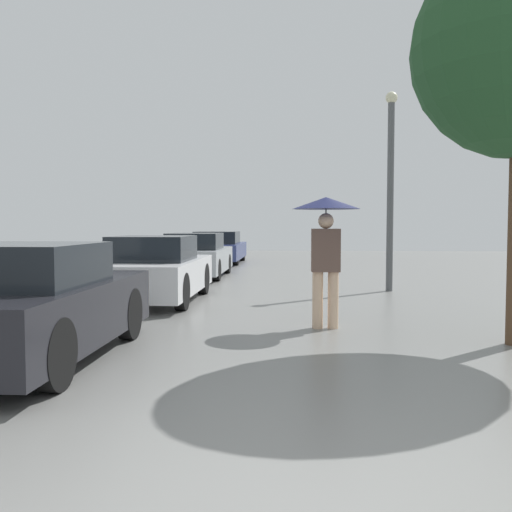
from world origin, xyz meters
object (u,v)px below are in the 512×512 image
object	(u,v)px
parked_car_third	(196,256)
parked_car_farthest	(218,248)
parked_car_second	(156,271)
street_lamp	(390,181)
parked_car_nearest	(32,305)
pedestrian	(326,228)

from	to	relation	value
parked_car_third	parked_car_farthest	distance (m)	5.94
parked_car_second	street_lamp	xyz separation A→B (m)	(4.89, 2.03, 1.89)
parked_car_nearest	parked_car_second	distance (m)	4.92
parked_car_third	pedestrian	bearing A→B (deg)	-67.65
street_lamp	parked_car_second	bearing A→B (deg)	-157.46
parked_car_farthest	parked_car_second	bearing A→B (deg)	-88.74
parked_car_nearest	parked_car_second	world-z (taller)	parked_car_nearest
parked_car_second	parked_car_farthest	size ratio (longest dim) A/B	0.88
parked_car_farthest	pedestrian	bearing A→B (deg)	-76.15
pedestrian	parked_car_third	size ratio (longest dim) A/B	0.49
pedestrian	parked_car_farthest	distance (m)	14.33
parked_car_nearest	parked_car_second	xyz separation A→B (m)	(0.20, 4.91, -0.01)
parked_car_nearest	parked_car_third	bearing A→B (deg)	89.39
parked_car_third	street_lamp	xyz separation A→B (m)	(4.98, -3.19, 1.91)
parked_car_second	parked_car_third	distance (m)	5.22
parked_car_nearest	parked_car_farthest	world-z (taller)	parked_car_nearest
parked_car_nearest	parked_car_third	world-z (taller)	parked_car_nearest
pedestrian	parked_car_nearest	bearing A→B (deg)	-147.13
street_lamp	parked_car_third	bearing A→B (deg)	147.34
pedestrian	street_lamp	size ratio (longest dim) A/B	0.43
parked_car_nearest	parked_car_third	size ratio (longest dim) A/B	0.97
street_lamp	pedestrian	bearing A→B (deg)	-109.76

